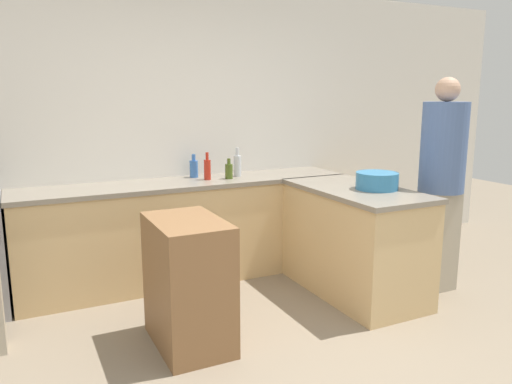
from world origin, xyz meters
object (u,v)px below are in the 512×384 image
(hot_sauce_bottle, at_px, (207,169))
(island_table, at_px, (188,283))
(olive_oil_bottle, at_px, (229,171))
(water_bottle_blue, at_px, (194,168))
(person_at_peninsula, at_px, (441,178))
(mixing_bowl, at_px, (377,181))
(vinegar_bottle_clear, at_px, (237,165))

(hot_sauce_bottle, bearing_deg, island_table, -116.69)
(olive_oil_bottle, relative_size, water_bottle_blue, 0.86)
(island_table, distance_m, hot_sauce_bottle, 1.45)
(island_table, distance_m, person_at_peninsula, 2.31)
(olive_oil_bottle, relative_size, person_at_peninsula, 0.10)
(mixing_bowl, relative_size, olive_oil_bottle, 1.83)
(mixing_bowl, relative_size, water_bottle_blue, 1.58)
(olive_oil_bottle, xyz_separation_m, water_bottle_blue, (-0.27, 0.22, 0.01))
(hot_sauce_bottle, distance_m, vinegar_bottle_clear, 0.33)
(olive_oil_bottle, bearing_deg, person_at_peninsula, -38.57)
(vinegar_bottle_clear, distance_m, person_at_peninsula, 1.83)
(island_table, relative_size, hot_sauce_bottle, 3.50)
(mixing_bowl, height_order, water_bottle_blue, water_bottle_blue)
(island_table, xyz_separation_m, mixing_bowl, (1.68, 0.13, 0.55))
(hot_sauce_bottle, bearing_deg, mixing_bowl, -44.13)
(island_table, height_order, person_at_peninsula, person_at_peninsula)
(mixing_bowl, relative_size, hot_sauce_bottle, 1.37)
(island_table, distance_m, mixing_bowl, 1.77)
(island_table, bearing_deg, vinegar_bottle_clear, 53.39)
(vinegar_bottle_clear, bearing_deg, person_at_peninsula, -43.43)
(olive_oil_bottle, xyz_separation_m, vinegar_bottle_clear, (0.13, 0.10, 0.03))
(water_bottle_blue, distance_m, hot_sauce_bottle, 0.19)
(mixing_bowl, xyz_separation_m, water_bottle_blue, (-1.16, 1.23, 0.02))
(water_bottle_blue, relative_size, vinegar_bottle_clear, 0.80)
(olive_oil_bottle, bearing_deg, vinegar_bottle_clear, 36.62)
(olive_oil_bottle, height_order, person_at_peninsula, person_at_peninsula)
(olive_oil_bottle, height_order, hot_sauce_bottle, hot_sauce_bottle)
(olive_oil_bottle, bearing_deg, mixing_bowl, -48.73)
(water_bottle_blue, relative_size, person_at_peninsula, 0.12)
(hot_sauce_bottle, distance_m, person_at_peninsula, 2.04)
(hot_sauce_bottle, bearing_deg, person_at_peninsula, -36.01)
(olive_oil_bottle, bearing_deg, water_bottle_blue, 140.63)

